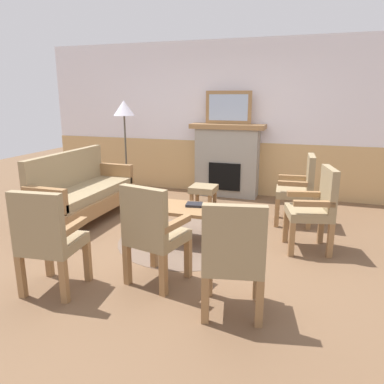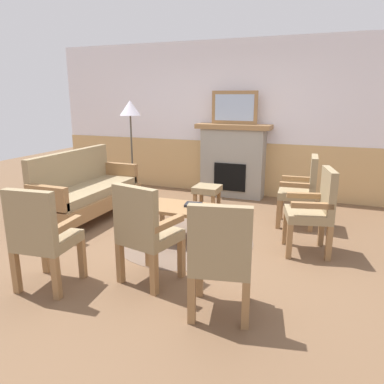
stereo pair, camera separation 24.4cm
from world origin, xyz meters
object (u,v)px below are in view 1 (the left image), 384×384
Objects in this scene: armchair_corner_left at (234,254)px; footstool at (203,190)px; armchair_near_fireplace at (316,206)px; armchair_by_window_left at (300,186)px; fireplace at (227,160)px; couch at (83,193)px; armchair_front_left at (153,231)px; coffee_table at (186,211)px; armchair_front_center at (48,237)px; framed_picture at (228,107)px; book_on_table at (194,205)px; floor_lamp_by_couch at (124,114)px.

footstool is at bearing 111.00° from armchair_corner_left.
armchair_near_fireplace and armchair_by_window_left have the same top height.
fireplace is at bearing 125.95° from armchair_near_fireplace.
fireplace is 0.72× the size of couch.
armchair_near_fireplace is at bearing 42.77° from armchair_front_left.
couch is 1.88× the size of coffee_table.
footstool is 0.41× the size of armchair_by_window_left.
armchair_front_center is 1.65m from armchair_corner_left.
coffee_table is 0.98× the size of armchair_front_left.
armchair_near_fireplace is at bearing -54.05° from fireplace.
armchair_front_left is at bearing -86.97° from coffee_table.
framed_picture is at bearing 79.31° from armchair_front_center.
fireplace reaches higher than armchair_front_left.
framed_picture reaches higher than fireplace.
footstool is at bearing 101.85° from book_on_table.
armchair_by_window_left is 1.00× the size of armchair_corner_left.
framed_picture is 3.58m from armchair_front_left.
armchair_corner_left is at bearing -33.78° from couch.
coffee_table is 4.85× the size of book_on_table.
footstool is at bearing 95.94° from armchair_front_left.
floor_lamp_by_couch is (-0.92, 3.20, 0.91)m from armchair_front_center.
book_on_table is at bearing -87.28° from fireplace.
armchair_corner_left is (-0.61, -1.61, 0.00)m from armchair_near_fireplace.
framed_picture reaches higher than couch.
armchair_near_fireplace is (1.42, 0.13, 0.08)m from book_on_table.
fireplace is 3.43m from armchair_front_left.
couch is 9.10× the size of book_on_table.
armchair_near_fireplace is 1.72m from armchair_corner_left.
armchair_near_fireplace and armchair_corner_left have the same top height.
couch is at bearing 140.55° from armchair_front_left.
armchair_by_window_left is at bearing -42.65° from framed_picture.
framed_picture is 0.82× the size of armchair_front_center.
armchair_front_center reaches higher than coffee_table.
floor_lamp_by_couch is (-1.65, -0.67, -0.11)m from framed_picture.
armchair_by_window_left is (1.31, -1.20, -1.02)m from framed_picture.
armchair_front_center is at bearing -116.97° from book_on_table.
couch and armchair_front_center have the same top height.
armchair_corner_left is (1.64, 0.16, 0.00)m from armchair_front_center.
coffee_table is 1.70m from armchair_by_window_left.
fireplace is 1.95m from floor_lamp_by_couch.
armchair_front_left is at bearing 28.44° from armchair_front_center.
floor_lamp_by_couch is at bearing 169.83° from armchair_by_window_left.
coffee_table is 0.57× the size of floor_lamp_by_couch.
armchair_front_center is at bearing -63.76° from couch.
book_on_table is 0.20× the size of armchair_front_left.
book_on_table is at bearing -7.56° from couch.
couch is 1.84× the size of armchair_corner_left.
framed_picture reaches higher than armchair_by_window_left.
armchair_near_fireplace is at bearing -1.92° from couch.
fireplace is at bearing 78.45° from footstool.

